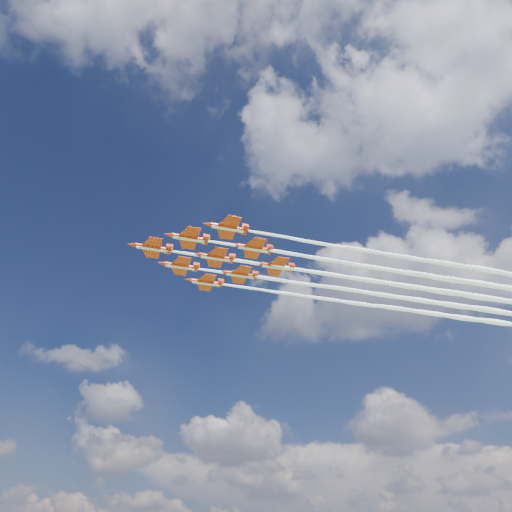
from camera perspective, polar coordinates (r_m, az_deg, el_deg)
The scene contains 9 objects.
jet_lead at distance 147.25m, azimuth 7.45°, elevation -1.95°, with size 77.95×74.64×2.99m.
jet_row2_port at distance 145.11m, azimuth 11.77°, elevation -0.99°, with size 77.95×74.64×2.99m.
jet_row2_starb at distance 156.32m, azimuth 9.44°, elevation -3.71°, with size 77.95×74.64×2.99m.
jet_row3_port at distance 143.86m, azimuth 16.18°, elevation -0.00°, with size 77.95×74.64×2.99m.
jet_row3_centre at distance 154.46m, azimuth 13.53°, elevation -2.83°, with size 77.95×74.64×2.99m.
jet_row3_starb at distance 165.68m, azimuth 11.21°, elevation -5.27°, with size 77.95×74.64×2.99m.
jet_row4_port at distance 153.44m, azimuth 17.68°, elevation -1.91°, with size 77.95×74.64×2.99m.
jet_row4_starb at distance 164.08m, azimuth 15.09°, elevation -4.45°, with size 77.95×74.64×2.99m.
jet_tail at distance 163.27m, azimuth 19.01°, elevation -3.59°, with size 77.95×74.64×2.99m.
Camera 1 is at (65.82, -102.42, 12.30)m, focal length 35.00 mm.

